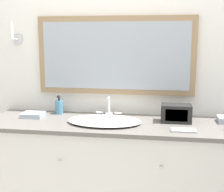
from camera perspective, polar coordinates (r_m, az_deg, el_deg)
The scene contains 7 objects.
wall_back at distance 2.57m, azimuth 1.55°, elevation 5.71°, with size 8.00×0.18×2.55m.
vanity_counter at distance 2.49m, azimuth 0.53°, elevation -14.57°, with size 1.97×0.57×0.87m.
sink_basin at distance 2.32m, azimuth -1.36°, elevation -4.47°, with size 0.55×0.40×0.16m.
soap_bottle at distance 2.62m, azimuth -9.62°, elevation -1.96°, with size 0.07×0.07×0.15m.
appliance_box at distance 2.38m, azimuth 11.63°, elevation -3.11°, with size 0.22×0.14×0.13m.
hand_towel_near_sink at distance 2.56m, azimuth -14.25°, elevation -3.37°, with size 0.17×0.14×0.04m.
metal_tray at distance 2.18m, azimuth 12.92°, elevation -6.11°, with size 0.17×0.10×0.01m.
Camera 1 is at (0.32, -1.91, 1.50)m, focal length 50.00 mm.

